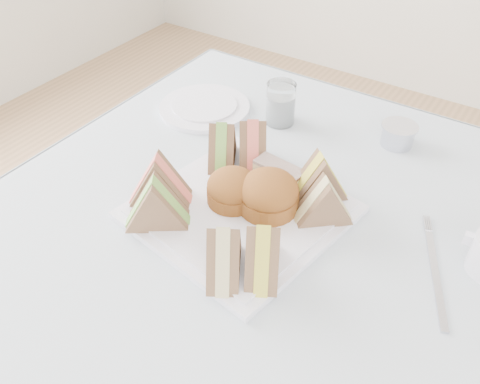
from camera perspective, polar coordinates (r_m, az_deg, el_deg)
The scene contains 18 objects.
table at distance 1.12m, azimuth 3.61°, elevation -18.64°, with size 0.90×0.90×0.74m, color brown.
tablecloth at distance 0.83m, azimuth 4.66°, elevation -5.13°, with size 1.02×1.02×0.01m, color silver.
serving_plate at distance 0.86m, azimuth 0.00°, elevation -2.25°, with size 0.31×0.31×0.01m, color white.
sandwich_fl_a at distance 0.85m, azimuth -9.10°, elevation 1.45°, with size 0.11×0.05×0.09m, color #83614A, non-canonical shape.
sandwich_fl_b at distance 0.81m, azimuth -9.44°, elevation -1.06°, with size 0.10×0.05×0.09m, color #83614A, non-canonical shape.
sandwich_fr_a at distance 0.73m, azimuth 2.58°, elevation -6.34°, with size 0.10×0.05×0.09m, color #83614A, non-canonical shape.
sandwich_fr_b at distance 0.73m, azimuth -1.83°, elevation -6.51°, with size 0.10×0.05×0.09m, color #83614A, non-canonical shape.
sandwich_bl_a at distance 0.93m, azimuth -2.01°, elevation 5.53°, with size 0.10×0.05×0.09m, color #83614A, non-canonical shape.
sandwich_bl_b at distance 0.93m, azimuth 1.43°, elevation 5.72°, with size 0.10×0.05×0.09m, color #83614A, non-canonical shape.
sandwich_br_a at distance 0.82m, azimuth 9.46°, elevation -0.83°, with size 0.09×0.04×0.08m, color #83614A, non-canonical shape.
sandwich_br_b at distance 0.86m, azimuth 8.89°, elevation 1.76°, with size 0.10×0.05×0.09m, color #83614A, non-canonical shape.
scone_left at distance 0.85m, azimuth -0.84°, elevation 0.40°, with size 0.09×0.09×0.06m, color brown.
scone_right at distance 0.83m, azimuth 3.24°, elevation -0.16°, with size 0.10×0.10×0.07m, color brown.
pastry_slice at distance 0.89m, azimuth 4.41°, elevation 1.89°, with size 0.09×0.04×0.04m, color tan.
side_plate at distance 1.14m, azimuth -3.99°, elevation 9.42°, with size 0.20×0.20×0.01m, color white.
water_glass at distance 1.07m, azimuth 4.59°, elevation 9.89°, with size 0.06×0.06×0.09m, color white.
tea_strainer at distance 1.06m, azimuth 17.30°, elevation 6.04°, with size 0.07×0.07×0.04m, color silver.
fork at distance 0.82m, azimuth 21.12°, elevation -8.91°, with size 0.01×0.20×0.00m, color silver.
Camera 1 is at (0.26, -0.52, 1.33)m, focal length 38.00 mm.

